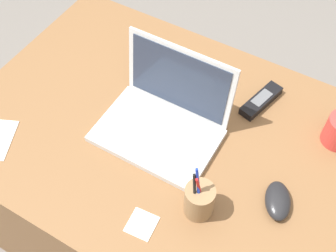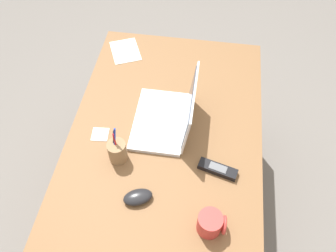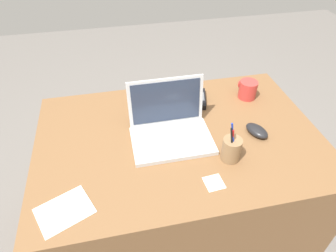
# 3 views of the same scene
# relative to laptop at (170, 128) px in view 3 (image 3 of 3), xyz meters

# --- Properties ---
(ground_plane) EXTENTS (6.00, 6.00, 0.00)m
(ground_plane) POSITION_rel_laptop_xyz_m (0.04, -0.01, -0.75)
(ground_plane) COLOR slate
(desk) EXTENTS (1.19, 0.80, 0.70)m
(desk) POSITION_rel_laptop_xyz_m (0.04, -0.01, -0.40)
(desk) COLOR brown
(desk) RESTS_ON ground
(laptop) EXTENTS (0.33, 0.25, 0.22)m
(laptop) POSITION_rel_laptop_xyz_m (0.00, 0.00, 0.00)
(laptop) COLOR silver
(laptop) RESTS_ON desk
(computer_mouse) EXTENTS (0.10, 0.12, 0.04)m
(computer_mouse) POSITION_rel_laptop_xyz_m (0.36, -0.06, -0.03)
(computer_mouse) COLOR black
(computer_mouse) RESTS_ON desk
(coffee_mug_white) EXTENTS (0.09, 0.10, 0.09)m
(coffee_mug_white) POSITION_rel_laptop_xyz_m (0.43, 0.20, -0.00)
(coffee_mug_white) COLOR #C63833
(coffee_mug_white) RESTS_ON desk
(cordless_phone) EXTENTS (0.08, 0.16, 0.03)m
(cordless_phone) POSITION_rel_laptop_xyz_m (0.20, 0.22, -0.03)
(cordless_phone) COLOR black
(cordless_phone) RESTS_ON desk
(pen_holder) EXTENTS (0.07, 0.07, 0.18)m
(pen_holder) POSITION_rel_laptop_xyz_m (0.20, -0.17, 0.00)
(pen_holder) COLOR olive
(pen_holder) RESTS_ON desk
(paper_note_near_laptop) EXTENTS (0.07, 0.07, 0.00)m
(paper_note_near_laptop) POSITION_rel_laptop_xyz_m (0.10, -0.28, -0.04)
(paper_note_near_laptop) COLOR white
(paper_note_near_laptop) RESTS_ON desk
(paper_note_left) EXTENTS (0.21, 0.19, 0.00)m
(paper_note_left) POSITION_rel_laptop_xyz_m (-0.42, -0.28, -0.04)
(paper_note_left) COLOR white
(paper_note_left) RESTS_ON desk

